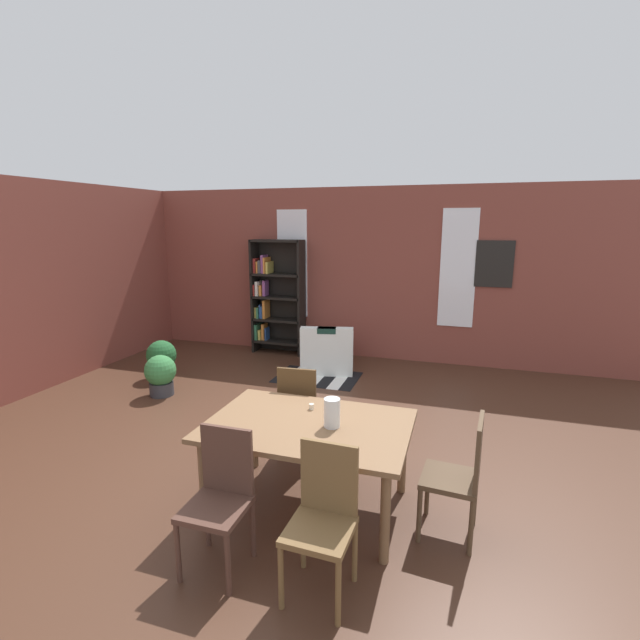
# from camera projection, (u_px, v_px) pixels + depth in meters

# --- Properties ---
(ground_plane) EXTENTS (10.44, 10.44, 0.00)m
(ground_plane) POSITION_uv_depth(u_px,v_px,m) (289.00, 465.00, 4.39)
(ground_plane) COLOR #482C1E
(back_wall_brick) EXTENTS (9.03, 0.12, 2.88)m
(back_wall_brick) POSITION_uv_depth(u_px,v_px,m) (371.00, 274.00, 7.71)
(back_wall_brick) COLOR brown
(back_wall_brick) RESTS_ON ground
(window_pane_0) EXTENTS (0.55, 0.02, 1.87)m
(window_pane_0) POSITION_uv_depth(u_px,v_px,m) (292.00, 264.00, 8.03)
(window_pane_0) COLOR white
(window_pane_1) EXTENTS (0.55, 0.02, 1.87)m
(window_pane_1) POSITION_uv_depth(u_px,v_px,m) (458.00, 269.00, 7.19)
(window_pane_1) COLOR white
(dining_table) EXTENTS (1.60, 1.08, 0.74)m
(dining_table) POSITION_uv_depth(u_px,v_px,m) (308.00, 432.00, 3.63)
(dining_table) COLOR brown
(dining_table) RESTS_ON ground
(vase_on_table) EXTENTS (0.13, 0.13, 0.23)m
(vase_on_table) POSITION_uv_depth(u_px,v_px,m) (332.00, 413.00, 3.53)
(vase_on_table) COLOR silver
(vase_on_table) RESTS_ON dining_table
(tealight_candle_0) EXTENTS (0.04, 0.04, 0.05)m
(tealight_candle_0) POSITION_uv_depth(u_px,v_px,m) (311.00, 407.00, 3.87)
(tealight_candle_0) COLOR silver
(tealight_candle_0) RESTS_ON dining_table
(dining_chair_far_left) EXTENTS (0.43, 0.43, 0.95)m
(dining_chair_far_left) POSITION_uv_depth(u_px,v_px,m) (300.00, 408.00, 4.48)
(dining_chair_far_left) COLOR #4A341C
(dining_chair_far_left) RESTS_ON ground
(dining_chair_near_right) EXTENTS (0.41, 0.41, 0.95)m
(dining_chair_near_right) POSITION_uv_depth(u_px,v_px,m) (323.00, 515.00, 2.84)
(dining_chair_near_right) COLOR brown
(dining_chair_near_right) RESTS_ON ground
(dining_chair_near_left) EXTENTS (0.40, 0.40, 0.95)m
(dining_chair_near_left) POSITION_uv_depth(u_px,v_px,m) (220.00, 494.00, 3.05)
(dining_chair_near_left) COLOR #4C3026
(dining_chair_near_left) RESTS_ON ground
(dining_chair_head_right) EXTENTS (0.43, 0.43, 0.95)m
(dining_chair_head_right) POSITION_uv_depth(u_px,v_px,m) (461.00, 473.00, 3.31)
(dining_chair_head_right) COLOR #503A27
(dining_chair_head_right) RESTS_ON ground
(bookshelf_tall) EXTENTS (0.93, 0.33, 2.01)m
(bookshelf_tall) POSITION_uv_depth(u_px,v_px,m) (275.00, 296.00, 8.05)
(bookshelf_tall) COLOR black
(bookshelf_tall) RESTS_ON ground
(armchair_white) EXTENTS (0.96, 0.96, 0.75)m
(armchair_white) POSITION_uv_depth(u_px,v_px,m) (328.00, 353.00, 7.20)
(armchair_white) COLOR white
(armchair_white) RESTS_ON ground
(potted_plant_by_shelf) EXTENTS (0.44, 0.44, 0.58)m
(potted_plant_by_shelf) POSITION_uv_depth(u_px,v_px,m) (162.00, 357.00, 6.81)
(potted_plant_by_shelf) COLOR silver
(potted_plant_by_shelf) RESTS_ON ground
(potted_plant_corner) EXTENTS (0.42, 0.42, 0.56)m
(potted_plant_corner) POSITION_uv_depth(u_px,v_px,m) (161.00, 374.00, 6.13)
(potted_plant_corner) COLOR #333338
(potted_plant_corner) RESTS_ON ground
(striped_rug) EXTENTS (1.24, 0.86, 0.01)m
(striped_rug) POSITION_uv_depth(u_px,v_px,m) (317.00, 377.00, 6.89)
(striped_rug) COLOR black
(striped_rug) RESTS_ON ground
(framed_picture) EXTENTS (0.56, 0.03, 0.72)m
(framed_picture) POSITION_uv_depth(u_px,v_px,m) (494.00, 264.00, 7.01)
(framed_picture) COLOR black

